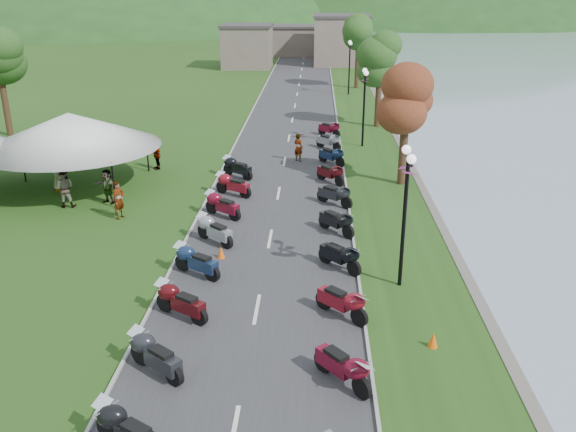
{
  "coord_description": "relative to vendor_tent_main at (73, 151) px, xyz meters",
  "views": [
    {
      "loc": [
        1.88,
        -1.86,
        10.27
      ],
      "look_at": [
        0.8,
        21.41,
        1.3
      ],
      "focal_mm": 38.0,
      "sensor_mm": 36.0,
      "label": 1
    }
  ],
  "objects": [
    {
      "name": "road",
      "position": [
        10.86,
        11.38,
        -1.99
      ],
      "size": [
        7.0,
        120.0,
        0.02
      ],
      "primitive_type": "cube",
      "color": "#39393C",
      "rests_on": "ground"
    },
    {
      "name": "hills_backdrop",
      "position": [
        10.86,
        171.38,
        -2.0
      ],
      "size": [
        360.0,
        120.0,
        76.0
      ],
      "primitive_type": null,
      "color": "#285621",
      "rests_on": "ground"
    },
    {
      "name": "far_building",
      "position": [
        8.86,
        56.38,
        0.5
      ],
      "size": [
        18.0,
        16.0,
        5.0
      ],
      "primitive_type": "cube",
      "color": "#77655C",
      "rests_on": "ground"
    },
    {
      "name": "moto_row_left",
      "position": [
        8.5,
        -16.33,
        -1.45
      ],
      "size": [
        2.6,
        39.06,
        1.1
      ],
      "primitive_type": null,
      "color": "#331411",
      "rests_on": "ground"
    },
    {
      "name": "moto_row_right",
      "position": [
        13.65,
        -5.81,
        -1.45
      ],
      "size": [
        2.6,
        38.13,
        1.1
      ],
      "primitive_type": null,
      "color": "#331411",
      "rests_on": "ground"
    },
    {
      "name": "vendor_tent_main",
      "position": [
        0.0,
        0.0,
        0.0
      ],
      "size": [
        6.15,
        6.15,
        4.0
      ],
      "primitive_type": null,
      "color": "white",
      "rests_on": "ground"
    },
    {
      "name": "tree_lakeside",
      "position": [
        17.42,
        1.35,
        1.46
      ],
      "size": [
        2.49,
        2.49,
        6.92
      ],
      "primitive_type": null,
      "color": "#315E20",
      "rests_on": "ground"
    },
    {
      "name": "pedestrian_a",
      "position": [
        3.72,
        -4.45,
        -2.0
      ],
      "size": [
        0.68,
        0.78,
        1.79
      ],
      "primitive_type": "imported",
      "rotation": [
        0.0,
        0.0,
        1.21
      ],
      "color": "slate",
      "rests_on": "ground"
    },
    {
      "name": "pedestrian_b",
      "position": [
        0.63,
        -3.07,
        -2.0
      ],
      "size": [
        1.01,
        0.67,
        1.93
      ],
      "primitive_type": "imported",
      "rotation": [
        0.0,
        0.0,
        3.32
      ],
      "color": "slate",
      "rests_on": "ground"
    }
  ]
}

